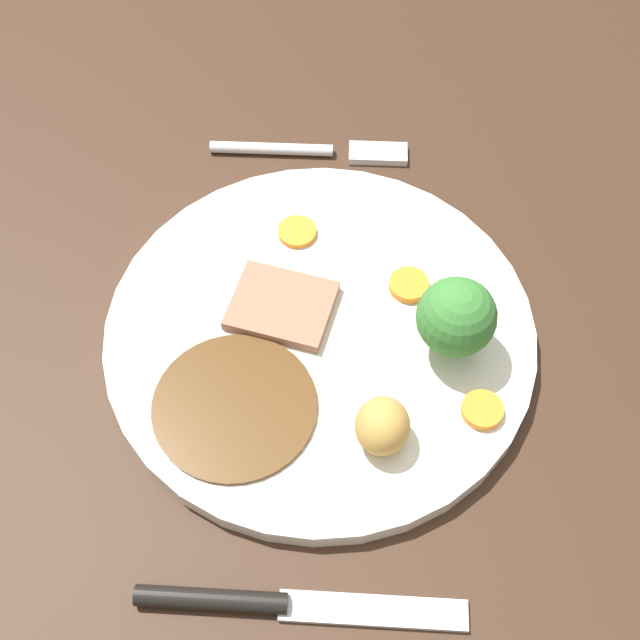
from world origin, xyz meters
TOP-DOWN VIEW (x-y plane):
  - dining_table at (0.00, 0.00)cm, footprint 120.00×84.00cm
  - dinner_plate at (-3.49, -2.88)cm, footprint 28.34×28.34cm
  - gravy_pool at (2.46, -8.00)cm, footprint 10.28×10.28cm
  - meat_slice_main at (-4.94, -5.46)cm, footprint 6.87×7.71cm
  - roast_potato_left at (4.26, 1.03)cm, footprint 3.95×3.67cm
  - carrot_coin_front at (-11.35, -4.72)cm, footprint 2.73×2.73cm
  - carrot_coin_back at (2.36, 7.25)cm, footprint 2.59×2.59cm
  - carrot_coin_side at (-6.91, 3.02)cm, footprint 2.70×2.70cm
  - broccoli_floret at (-2.37, 5.53)cm, footprint 5.03×5.03cm
  - fork at (-20.38, -3.71)cm, footprint 2.07×15.27cm
  - knife at (14.06, -5.12)cm, footprint 2.01×18.53cm

SIDE VIEW (x-z plane):
  - dining_table at x=0.00cm, z-range 0.00..3.60cm
  - fork at x=-20.38cm, z-range 3.54..4.44cm
  - knife at x=14.06cm, z-range 3.45..4.65cm
  - dinner_plate at x=-3.49cm, z-range 3.60..5.00cm
  - gravy_pool at x=2.46cm, z-range 5.00..5.30cm
  - carrot_coin_front at x=-11.35cm, z-range 5.00..5.43cm
  - carrot_coin_back at x=2.36cm, z-range 5.00..5.60cm
  - carrot_coin_side at x=-6.91cm, z-range 5.00..5.62cm
  - meat_slice_main at x=-4.94cm, z-range 5.00..5.80cm
  - roast_potato_left at x=4.26cm, z-range 5.00..8.24cm
  - broccoli_floret at x=-2.37cm, z-range 5.38..11.33cm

